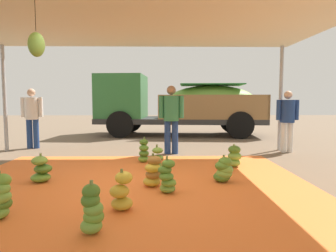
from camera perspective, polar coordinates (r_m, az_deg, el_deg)
ground_plane at (r=8.11m, az=-4.68°, el=-5.03°), size 40.00×40.00×0.00m
tarp_orange at (r=5.18m, az=-6.73°, el=-10.72°), size 5.97×4.80×0.01m
tent_canopy at (r=5.11m, az=-7.45°, el=21.46°), size 8.00×7.00×2.95m
banana_bunch_0 at (r=4.11m, az=-29.32°, el=-11.87°), size 0.38×0.38×0.57m
banana_bunch_2 at (r=6.15m, az=-2.13°, el=-6.25°), size 0.40×0.39×0.49m
banana_bunch_3 at (r=4.89m, az=-2.90°, el=-8.78°), size 0.40×0.38×0.54m
banana_bunch_4 at (r=5.22m, az=10.57°, el=-8.31°), size 0.41×0.38×0.47m
banana_bunch_5 at (r=3.93m, az=-8.84°, el=-12.40°), size 0.36×0.36×0.53m
banana_bunch_6 at (r=6.43m, az=12.46°, el=-5.78°), size 0.41×0.40×0.48m
banana_bunch_7 at (r=5.58m, az=-23.03°, el=-7.73°), size 0.42×0.40×0.49m
banana_bunch_8 at (r=3.33m, az=-14.28°, el=-15.28°), size 0.33×0.32×0.57m
banana_bunch_9 at (r=6.76m, az=-4.64°, el=-4.87°), size 0.34×0.34×0.57m
banana_bunch_10 at (r=4.55m, az=-0.15°, el=-9.77°), size 0.34×0.32×0.56m
cargo_truck_main at (r=11.98m, az=1.59°, el=4.23°), size 6.66×2.74×2.40m
worker_0 at (r=7.76m, az=0.63°, el=2.25°), size 0.65×0.40×1.78m
worker_1 at (r=9.51m, az=-24.50°, el=2.16°), size 0.64×0.39×1.74m
worker_2 at (r=8.62m, az=21.82°, el=1.68°), size 0.61×0.37×1.65m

